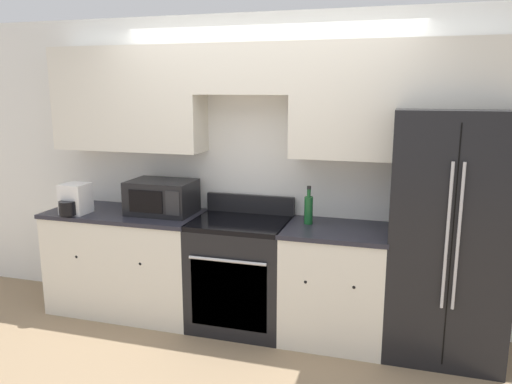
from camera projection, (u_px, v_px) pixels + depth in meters
name	position (u px, v px, depth m)	size (l,w,h in m)	color
ground_plane	(245.00, 344.00, 3.96)	(12.00, 12.00, 0.00)	#937A5B
wall_back	(266.00, 139.00, 4.17)	(8.00, 0.39, 2.60)	white
lower_cabinets_left	(128.00, 261.00, 4.49)	(1.38, 0.64, 0.92)	silver
lower_cabinets_right	(335.00, 284.00, 3.97)	(0.82, 0.64, 0.92)	silver
oven_range	(241.00, 273.00, 4.19)	(0.79, 0.65, 1.08)	black
refrigerator	(447.00, 235.00, 3.69)	(0.84, 0.74, 1.85)	black
microwave	(162.00, 197.00, 4.31)	(0.56, 0.40, 0.29)	black
bottle	(309.00, 209.00, 3.99)	(0.07, 0.07, 0.31)	#195928
electric_kettle	(74.00, 200.00, 4.30)	(0.21, 0.29, 0.26)	white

